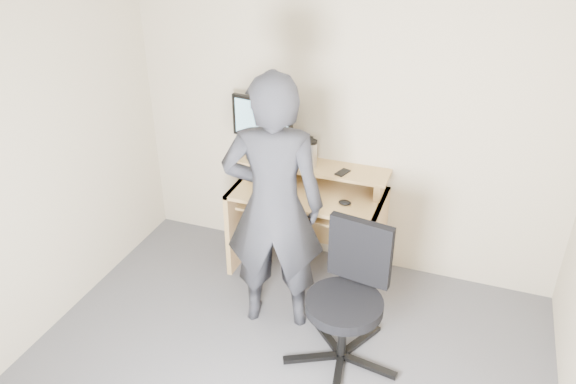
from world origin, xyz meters
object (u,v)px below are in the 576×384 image
Objects in this scene: monitor at (262,123)px; person at (274,207)px; desk at (310,209)px; office_chair at (349,292)px.

monitor is 0.28× the size of person.
person reaches higher than monitor.
desk is 2.25× the size of monitor.
monitor is 0.91m from person.
desk is 0.82m from person.
person is at bearing 170.84° from office_chair.
office_chair is (1.00, -0.97, -0.68)m from monitor.
person is (-0.60, 0.20, 0.42)m from office_chair.
office_chair is at bearing -58.29° from desk.
desk is 0.63× the size of person.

